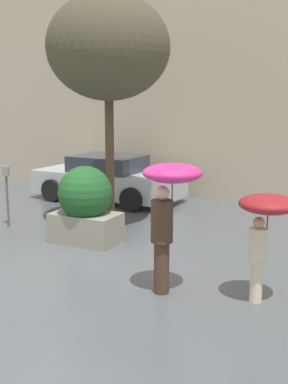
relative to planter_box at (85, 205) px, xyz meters
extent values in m
plane|color=#51565B|center=(0.37, -1.42, -0.73)|extent=(40.00, 40.00, 0.00)
cube|color=#B7A88E|center=(0.37, 5.08, 2.27)|extent=(18.00, 0.30, 6.00)
cube|color=gray|center=(0.00, 0.00, -0.45)|extent=(1.28, 0.77, 0.57)
sphere|color=#1E5123|center=(0.00, 0.00, 0.23)|extent=(1.04, 1.04, 1.04)
cylinder|color=#473323|center=(2.32, -1.60, -0.36)|extent=(0.22, 0.22, 0.75)
cylinder|color=#473323|center=(2.32, -1.60, 0.32)|extent=(0.31, 0.31, 0.60)
sphere|color=beige|center=(2.32, -1.60, 0.72)|extent=(0.20, 0.20, 0.20)
cylinder|color=#4C4C51|center=(2.46, -1.57, 0.67)|extent=(0.02, 0.02, 0.65)
ellipsoid|color=#E02D84|center=(2.46, -1.57, 1.00)|extent=(0.82, 0.82, 0.26)
cylinder|color=beige|center=(3.59, -1.31, -0.44)|extent=(0.17, 0.17, 0.58)
cylinder|color=beige|center=(3.59, -1.31, 0.07)|extent=(0.24, 0.24, 0.46)
sphere|color=tan|center=(3.59, -1.31, 0.38)|extent=(0.16, 0.16, 0.16)
cylinder|color=#4C4C51|center=(3.70, -1.28, 0.37)|extent=(0.02, 0.02, 0.54)
ellipsoid|color=maroon|center=(3.70, -1.28, 0.64)|extent=(0.77, 0.77, 0.25)
cube|color=#B7BCC1|center=(-1.59, 3.53, -0.25)|extent=(4.04, 1.86, 0.63)
cube|color=#2D333D|center=(-1.59, 3.53, 0.27)|extent=(1.85, 1.51, 0.42)
cylinder|color=black|center=(-2.86, 2.73, -0.43)|extent=(0.61, 0.24, 0.60)
cylinder|color=black|center=(-2.79, 4.43, -0.43)|extent=(0.61, 0.24, 0.60)
cylinder|color=black|center=(-0.39, 2.63, -0.43)|extent=(0.61, 0.24, 0.60)
cylinder|color=black|center=(-0.32, 4.33, -0.43)|extent=(0.61, 0.24, 0.60)
cylinder|color=brown|center=(-0.17, 1.22, 0.79)|extent=(0.18, 0.18, 3.04)
ellipsoid|color=#4C4733|center=(-0.17, 1.22, 3.00)|extent=(2.52, 2.52, 2.14)
cylinder|color=#595B60|center=(-2.14, 0.23, -0.18)|extent=(0.05, 0.05, 1.11)
cylinder|color=gray|center=(-2.14, 0.23, 0.48)|extent=(0.14, 0.14, 0.20)
camera|label=1|loc=(4.97, -7.50, 2.00)|focal=45.00mm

